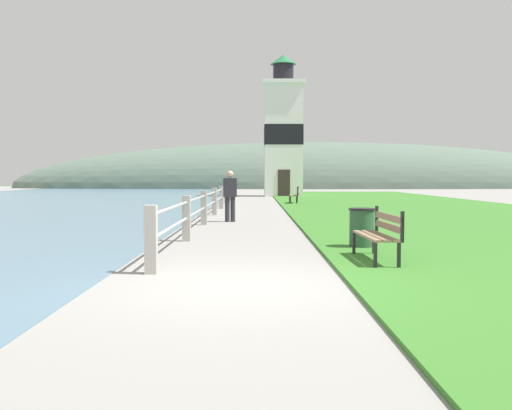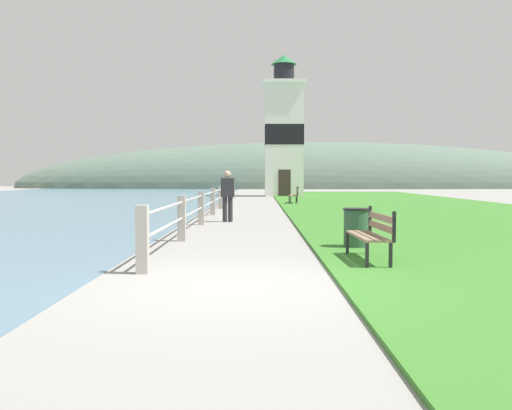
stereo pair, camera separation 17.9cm
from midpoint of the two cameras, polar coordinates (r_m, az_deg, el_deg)
ground_plane at (r=7.77m, az=-2.02°, el=-8.12°), size 160.00×160.00×0.00m
grass_verge at (r=27.31m, az=15.51°, el=-0.29°), size 12.00×56.08×0.06m
seawall_railing at (r=24.08m, az=-3.71°, el=0.77°), size 0.18×30.96×1.05m
park_bench_near at (r=9.92m, az=12.09°, el=-2.66°), size 0.52×1.71×0.94m
park_bench_midway at (r=30.81m, az=4.08°, el=1.09°), size 0.63×1.67×0.94m
lighthouse at (r=43.43m, az=2.92°, el=7.14°), size 3.24×3.24×10.63m
person_strolling at (r=18.65m, az=-2.59°, el=1.09°), size 0.45×0.31×1.68m
trash_bin at (r=11.76m, az=10.41°, el=-2.35°), size 0.54×0.54×0.84m
distant_hillside at (r=75.41m, az=6.16°, el=1.71°), size 80.00×16.00×12.00m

